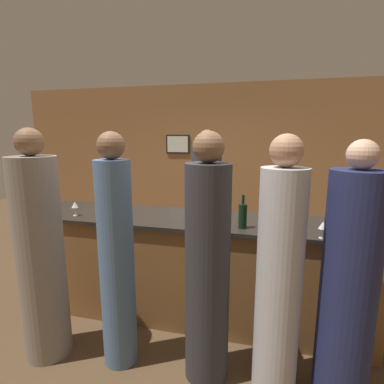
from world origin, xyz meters
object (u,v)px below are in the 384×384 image
object	(u,v)px
guest_4	(41,255)
guest_2	(207,269)
guest_3	(349,287)
guest_0	(279,276)
guest_1	(117,258)
wine_bottle_0	(243,215)
bartender	(206,211)

from	to	relation	value
guest_4	guest_2	bearing A→B (deg)	4.17
guest_3	guest_4	size ratio (longest dim) A/B	0.96
guest_2	guest_0	bearing A→B (deg)	1.93
guest_0	guest_1	world-z (taller)	guest_1
guest_1	guest_0	bearing A→B (deg)	2.16
guest_3	wine_bottle_0	bearing A→B (deg)	146.50
guest_3	guest_4	world-z (taller)	guest_4
guest_1	guest_4	size ratio (longest dim) A/B	0.99
guest_3	guest_4	xyz separation A→B (m)	(-2.41, -0.14, 0.04)
guest_1	wine_bottle_0	size ratio (longest dim) A/B	6.28
bartender	guest_3	distance (m)	2.15
guest_3	guest_4	distance (m)	2.42
bartender	guest_3	xyz separation A→B (m)	(1.35, -1.67, -0.04)
guest_1	guest_2	size ratio (longest dim) A/B	1.00
guest_0	guest_3	distance (m)	0.47
guest_2	guest_3	world-z (taller)	guest_2
guest_0	wine_bottle_0	size ratio (longest dim) A/B	6.22
guest_3	guest_0	bearing A→B (deg)	-177.53
guest_3	wine_bottle_0	xyz separation A→B (m)	(-0.79, 0.52, 0.32)
guest_4	wine_bottle_0	world-z (taller)	guest_4
guest_0	guest_2	distance (m)	0.53
wine_bottle_0	guest_1	bearing A→B (deg)	-148.41
guest_0	guest_4	world-z (taller)	guest_4
bartender	guest_0	xyz separation A→B (m)	(0.89, -1.69, -0.01)
bartender	guest_0	world-z (taller)	bartender
guest_4	wine_bottle_0	distance (m)	1.78
guest_0	guest_3	world-z (taller)	guest_0
bartender	guest_3	size ratio (longest dim) A/B	1.05
guest_1	wine_bottle_0	world-z (taller)	guest_1
guest_0	wine_bottle_0	world-z (taller)	guest_0
guest_0	guest_3	xyz separation A→B (m)	(0.47, 0.02, -0.03)
guest_0	guest_4	bearing A→B (deg)	-176.43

